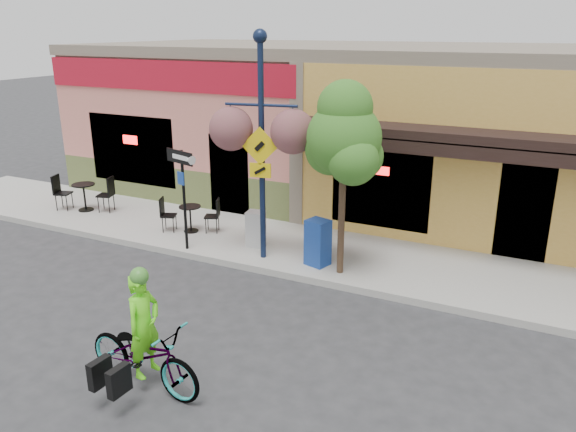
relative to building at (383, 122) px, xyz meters
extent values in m
plane|color=#2D2D30|center=(0.00, -7.50, -2.25)|extent=(90.00, 90.00, 0.00)
cube|color=#9E9B93|center=(0.00, -5.50, -2.17)|extent=(24.00, 3.00, 0.15)
cube|color=#A8A59E|center=(0.00, -6.95, -2.17)|extent=(24.00, 0.12, 0.15)
imported|color=maroon|center=(-0.11, -11.20, -1.72)|extent=(2.07, 0.86, 1.06)
imported|color=#63F619|center=(-0.06, -11.20, -1.48)|extent=(0.41, 0.59, 1.55)
camera|label=1|loc=(4.81, -16.61, 2.77)|focal=35.00mm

